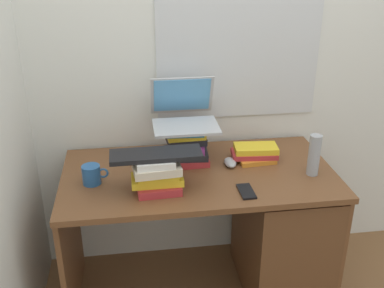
{
  "coord_description": "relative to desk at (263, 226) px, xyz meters",
  "views": [
    {
      "loc": [
        -0.32,
        -2.04,
        1.86
      ],
      "look_at": [
        -0.04,
        -0.05,
        0.94
      ],
      "focal_mm": 43.08,
      "sensor_mm": 36.0,
      "label": 1
    }
  ],
  "objects": [
    {
      "name": "water_bottle",
      "position": [
        0.21,
        -0.07,
        0.45
      ],
      "size": [
        0.06,
        0.06,
        0.21
      ],
      "primitive_type": "cylinder",
      "color": "#999EA5",
      "rests_on": "desk"
    },
    {
      "name": "ground_plane",
      "position": [
        -0.35,
        0.03,
        -0.41
      ],
      "size": [
        6.0,
        6.0,
        0.0
      ],
      "primitive_type": "plane",
      "color": "brown"
    },
    {
      "name": "mug",
      "position": [
        -0.88,
        -0.02,
        0.39
      ],
      "size": [
        0.13,
        0.09,
        0.09
      ],
      "color": "#265999",
      "rests_on": "desk"
    },
    {
      "name": "laptop",
      "position": [
        -0.4,
        0.22,
        0.59
      ],
      "size": [
        0.33,
        0.32,
        0.23
      ],
      "color": "#B7BABF",
      "rests_on": "book_stack_tall"
    },
    {
      "name": "keyboard",
      "position": [
        -0.57,
        -0.12,
        0.53
      ],
      "size": [
        0.42,
        0.14,
        0.02
      ],
      "primitive_type": "cube",
      "rotation": [
        0.0,
        0.0,
        0.01
      ],
      "color": "black",
      "rests_on": "book_stack_keyboard_riser"
    },
    {
      "name": "cell_phone",
      "position": [
        -0.16,
        -0.2,
        0.35
      ],
      "size": [
        0.07,
        0.14,
        0.01
      ],
      "primitive_type": "cube",
      "rotation": [
        0.0,
        0.0,
        0.02
      ],
      "color": "black",
      "rests_on": "desk"
    },
    {
      "name": "book_stack_side",
      "position": [
        -0.03,
        0.12,
        0.38
      ],
      "size": [
        0.25,
        0.19,
        0.08
      ],
      "color": "orange",
      "rests_on": "desk"
    },
    {
      "name": "wall_back",
      "position": [
        -0.35,
        0.43,
        0.89
      ],
      "size": [
        6.0,
        0.06,
        2.6
      ],
      "color": "silver",
      "rests_on": "ground"
    },
    {
      "name": "computer_mouse",
      "position": [
        -0.18,
        0.07,
        0.36
      ],
      "size": [
        0.06,
        0.1,
        0.04
      ],
      "primitive_type": "ellipsoid",
      "color": "#A5A8AD",
      "rests_on": "desk"
    },
    {
      "name": "book_stack_keyboard_riser",
      "position": [
        -0.57,
        -0.12,
        0.43
      ],
      "size": [
        0.24,
        0.21,
        0.17
      ],
      "color": "#B22D33",
      "rests_on": "desk"
    },
    {
      "name": "book_stack_tall",
      "position": [
        -0.4,
        0.15,
        0.43
      ],
      "size": [
        0.24,
        0.19,
        0.19
      ],
      "color": "#B22D33",
      "rests_on": "desk"
    },
    {
      "name": "desk",
      "position": [
        0.0,
        0.0,
        0.0
      ],
      "size": [
        1.38,
        0.72,
        0.76
      ],
      "color": "brown",
      "rests_on": "ground"
    }
  ]
}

